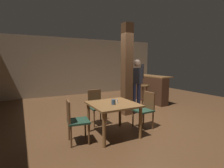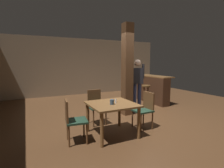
{
  "view_description": "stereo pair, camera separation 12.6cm",
  "coord_description": "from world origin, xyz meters",
  "px_view_note": "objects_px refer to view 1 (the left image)",
  "views": [
    {
      "loc": [
        -2.98,
        -4.1,
        1.65
      ],
      "look_at": [
        -0.66,
        0.28,
        1.02
      ],
      "focal_mm": 28.0,
      "sensor_mm": 36.0,
      "label": 1
    },
    {
      "loc": [
        -2.86,
        -4.16,
        1.65
      ],
      "look_at": [
        -0.66,
        0.28,
        1.02
      ],
      "focal_mm": 28.0,
      "sensor_mm": 36.0,
      "label": 2
    }
  ],
  "objects_px": {
    "chair_north": "(96,105)",
    "salt_shaker": "(117,101)",
    "standing_person": "(137,82)",
    "dining_table": "(113,108)",
    "chair_east": "(145,108)",
    "bar_counter": "(151,89)",
    "bar_stool_near": "(145,90)",
    "napkin_cup": "(113,102)",
    "chair_west": "(74,119)"
  },
  "relations": [
    {
      "from": "chair_north",
      "to": "standing_person",
      "type": "height_order",
      "value": "standing_person"
    },
    {
      "from": "standing_person",
      "to": "chair_east",
      "type": "bearing_deg",
      "value": -116.28
    },
    {
      "from": "dining_table",
      "to": "napkin_cup",
      "type": "relative_size",
      "value": 9.2
    },
    {
      "from": "chair_north",
      "to": "napkin_cup",
      "type": "bearing_deg",
      "value": -90.17
    },
    {
      "from": "chair_north",
      "to": "napkin_cup",
      "type": "height_order",
      "value": "chair_north"
    },
    {
      "from": "chair_north",
      "to": "salt_shaker",
      "type": "bearing_deg",
      "value": -82.57
    },
    {
      "from": "bar_counter",
      "to": "chair_north",
      "type": "bearing_deg",
      "value": -156.89
    },
    {
      "from": "standing_person",
      "to": "salt_shaker",
      "type": "bearing_deg",
      "value": -138.45
    },
    {
      "from": "chair_east",
      "to": "bar_stool_near",
      "type": "distance_m",
      "value": 2.38
    },
    {
      "from": "bar_counter",
      "to": "bar_stool_near",
      "type": "bearing_deg",
      "value": -154.79
    },
    {
      "from": "salt_shaker",
      "to": "bar_stool_near",
      "type": "height_order",
      "value": "salt_shaker"
    },
    {
      "from": "chair_north",
      "to": "napkin_cup",
      "type": "xyz_separation_m",
      "value": [
        -0.0,
        -0.98,
        0.28
      ]
    },
    {
      "from": "napkin_cup",
      "to": "bar_stool_near",
      "type": "xyz_separation_m",
      "value": [
        2.43,
        1.99,
        -0.22
      ]
    },
    {
      "from": "standing_person",
      "to": "chair_west",
      "type": "bearing_deg",
      "value": -152.73
    },
    {
      "from": "napkin_cup",
      "to": "bar_counter",
      "type": "xyz_separation_m",
      "value": [
        2.93,
        2.23,
        -0.23
      ]
    },
    {
      "from": "napkin_cup",
      "to": "salt_shaker",
      "type": "height_order",
      "value": "napkin_cup"
    },
    {
      "from": "chair_west",
      "to": "bar_stool_near",
      "type": "relative_size",
      "value": 1.16
    },
    {
      "from": "chair_west",
      "to": "standing_person",
      "type": "distance_m",
      "value": 2.77
    },
    {
      "from": "salt_shaker",
      "to": "standing_person",
      "type": "height_order",
      "value": "standing_person"
    },
    {
      "from": "chair_east",
      "to": "standing_person",
      "type": "xyz_separation_m",
      "value": [
        0.61,
        1.23,
        0.5
      ]
    },
    {
      "from": "standing_person",
      "to": "bar_counter",
      "type": "xyz_separation_m",
      "value": [
        1.35,
        0.88,
        -0.45
      ]
    },
    {
      "from": "dining_table",
      "to": "bar_stool_near",
      "type": "height_order",
      "value": "bar_stool_near"
    },
    {
      "from": "chair_north",
      "to": "salt_shaker",
      "type": "distance_m",
      "value": 0.97
    },
    {
      "from": "dining_table",
      "to": "chair_east",
      "type": "height_order",
      "value": "chair_east"
    },
    {
      "from": "chair_west",
      "to": "standing_person",
      "type": "xyz_separation_m",
      "value": [
        2.42,
        1.25,
        0.5
      ]
    },
    {
      "from": "chair_east",
      "to": "bar_counter",
      "type": "height_order",
      "value": "bar_counter"
    },
    {
      "from": "chair_north",
      "to": "bar_stool_near",
      "type": "relative_size",
      "value": 1.16
    },
    {
      "from": "dining_table",
      "to": "bar_counter",
      "type": "relative_size",
      "value": 0.61
    },
    {
      "from": "salt_shaker",
      "to": "bar_counter",
      "type": "bearing_deg",
      "value": 37.72
    },
    {
      "from": "chair_west",
      "to": "napkin_cup",
      "type": "distance_m",
      "value": 0.89
    },
    {
      "from": "standing_person",
      "to": "bar_counter",
      "type": "height_order",
      "value": "standing_person"
    },
    {
      "from": "chair_north",
      "to": "bar_counter",
      "type": "distance_m",
      "value": 3.18
    },
    {
      "from": "bar_stool_near",
      "to": "napkin_cup",
      "type": "bearing_deg",
      "value": -140.68
    },
    {
      "from": "dining_table",
      "to": "bar_stool_near",
      "type": "xyz_separation_m",
      "value": [
        2.39,
        1.91,
        -0.06
      ]
    },
    {
      "from": "chair_west",
      "to": "chair_north",
      "type": "relative_size",
      "value": 1.0
    },
    {
      "from": "chair_east",
      "to": "standing_person",
      "type": "relative_size",
      "value": 0.52
    },
    {
      "from": "chair_north",
      "to": "bar_counter",
      "type": "bearing_deg",
      "value": 23.11
    },
    {
      "from": "chair_east",
      "to": "bar_stool_near",
      "type": "bearing_deg",
      "value": 52.12
    },
    {
      "from": "bar_counter",
      "to": "chair_east",
      "type": "bearing_deg",
      "value": -132.83
    },
    {
      "from": "bar_counter",
      "to": "salt_shaker",
      "type": "bearing_deg",
      "value": -142.28
    },
    {
      "from": "salt_shaker",
      "to": "bar_counter",
      "type": "xyz_separation_m",
      "value": [
        2.81,
        2.17,
        -0.23
      ]
    },
    {
      "from": "chair_west",
      "to": "bar_counter",
      "type": "xyz_separation_m",
      "value": [
        3.77,
        2.13,
        0.05
      ]
    },
    {
      "from": "chair_west",
      "to": "salt_shaker",
      "type": "bearing_deg",
      "value": -2.76
    },
    {
      "from": "bar_counter",
      "to": "napkin_cup",
      "type": "bearing_deg",
      "value": -142.76
    },
    {
      "from": "bar_stool_near",
      "to": "standing_person",
      "type": "bearing_deg",
      "value": -142.9
    },
    {
      "from": "chair_north",
      "to": "dining_table",
      "type": "bearing_deg",
      "value": -87.49
    },
    {
      "from": "chair_north",
      "to": "salt_shaker",
      "type": "height_order",
      "value": "chair_north"
    },
    {
      "from": "chair_north",
      "to": "salt_shaker",
      "type": "xyz_separation_m",
      "value": [
        0.12,
        -0.92,
        0.27
      ]
    },
    {
      "from": "chair_east",
      "to": "bar_stool_near",
      "type": "xyz_separation_m",
      "value": [
        1.46,
        1.87,
        0.06
      ]
    },
    {
      "from": "chair_north",
      "to": "standing_person",
      "type": "bearing_deg",
      "value": 13.27
    }
  ]
}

